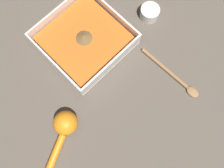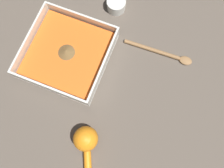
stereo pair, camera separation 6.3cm
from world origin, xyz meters
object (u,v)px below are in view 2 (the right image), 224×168
(square_dish, at_px, (67,54))
(wooden_spoon, at_px, (162,53))
(lemon_squeezer, at_px, (86,143))
(spice_bowl, at_px, (116,5))

(square_dish, distance_m, wooden_spoon, 0.29)
(lemon_squeezer, distance_m, wooden_spoon, 0.35)
(square_dish, xyz_separation_m, wooden_spoon, (0.11, -0.27, -0.01))
(spice_bowl, bearing_deg, wooden_spoon, -117.34)
(lemon_squeezer, bearing_deg, wooden_spoon, -44.09)
(wooden_spoon, bearing_deg, spice_bowl, 150.59)
(spice_bowl, relative_size, wooden_spoon, 0.28)
(square_dish, bearing_deg, spice_bowl, -20.16)
(square_dish, xyz_separation_m, spice_bowl, (0.21, -0.08, -0.00))
(spice_bowl, height_order, lemon_squeezer, lemon_squeezer)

